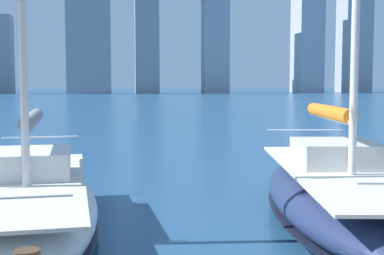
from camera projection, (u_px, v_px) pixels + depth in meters
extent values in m
cube|color=#989DA7|center=(354.00, 36.00, 179.45)|extent=(9.14, 9.43, 37.56)
cube|color=#A2A7B1|center=(307.00, 42.00, 171.80)|extent=(7.87, 10.44, 32.93)
cube|color=#A0A5AF|center=(215.00, 30.00, 166.54)|extent=(7.80, 7.20, 39.39)
cube|color=gray|center=(147.00, 21.00, 164.63)|extent=(6.92, 10.95, 44.63)
cube|color=#9095A0|center=(88.00, 19.00, 159.45)|extent=(13.02, 8.31, 44.57)
ellipsoid|color=navy|center=(342.00, 200.00, 11.65)|extent=(4.35, 9.53, 1.23)
ellipsoid|color=black|center=(342.00, 215.00, 11.67)|extent=(4.37, 9.57, 0.10)
cube|color=beige|center=(343.00, 171.00, 11.59)|extent=(3.65, 8.36, 0.06)
cube|color=silver|center=(336.00, 153.00, 12.12)|extent=(2.06, 2.27, 0.55)
cylinder|color=silver|center=(330.00, 117.00, 12.74)|extent=(0.73, 3.83, 0.12)
cylinder|color=orange|center=(330.00, 112.00, 12.73)|extent=(0.88, 3.55, 0.32)
cylinder|color=silver|center=(305.00, 130.00, 15.67)|extent=(2.18, 0.39, 0.04)
ellipsoid|color=white|center=(30.00, 210.00, 10.97)|extent=(3.33, 9.00, 1.12)
ellipsoid|color=black|center=(30.00, 224.00, 11.00)|extent=(3.35, 9.04, 0.10)
cube|color=beige|center=(29.00, 181.00, 10.93)|extent=(2.77, 7.91, 0.06)
cube|color=silver|center=(31.00, 163.00, 11.42)|extent=(1.77, 2.05, 0.55)
cylinder|color=silver|center=(32.00, 124.00, 12.00)|extent=(0.38, 3.71, 0.12)
cylinder|color=gray|center=(32.00, 119.00, 11.99)|extent=(0.55, 3.43, 0.32)
cylinder|color=silver|center=(3.00, 198.00, 6.93)|extent=(1.77, 0.16, 0.04)
cylinder|color=silver|center=(40.00, 137.00, 14.75)|extent=(2.05, 0.18, 0.04)
cylinder|color=#423323|center=(27.00, 253.00, 5.28)|extent=(0.26, 0.26, 0.06)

